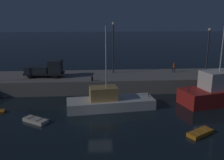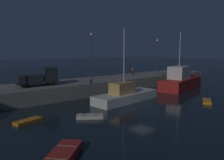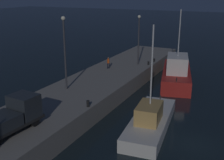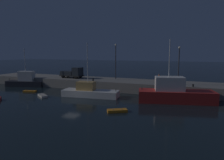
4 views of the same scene
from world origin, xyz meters
name	(u,v)px [view 1 (image 1 of 4)]	position (x,y,z in m)	size (l,w,h in m)	color
ground_plane	(100,124)	(0.00, 0.00, 0.00)	(320.00, 320.00, 0.00)	black
pier_quay	(98,82)	(0.00, 13.24, 1.01)	(60.08, 7.64, 2.03)	gray
fishing_trawler_red	(224,91)	(16.04, 5.68, 1.46)	(12.55, 6.45, 10.18)	red
fishing_boat_white	(109,101)	(1.21, 4.34, 0.89)	(10.66, 4.34, 9.78)	silver
dinghy_orange_near	(200,133)	(9.31, -3.04, 0.19)	(2.85, 2.28, 0.41)	orange
dinghy_red_small	(35,120)	(-6.76, 0.99, 0.18)	(2.87, 2.40, 0.40)	beige
lamp_post_west	(113,44)	(2.47, 14.58, 6.65)	(0.44, 0.44, 7.91)	#38383D
lamp_post_east	(208,48)	(16.17, 11.50, 6.24)	(0.44, 0.44, 7.12)	#38383D
utility_truck	(46,69)	(-7.60, 12.62, 3.23)	(5.82, 2.58, 2.54)	black
dockworker	(174,67)	(12.21, 14.37, 2.93)	(0.41, 0.36, 1.59)	black
bollard_central	(213,77)	(16.62, 10.03, 2.27)	(0.28, 0.28, 0.49)	black
bollard_east	(92,79)	(-0.85, 9.82, 2.34)	(0.28, 0.28, 0.62)	black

